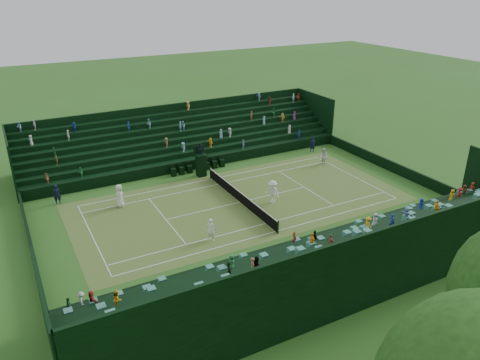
{
  "coord_description": "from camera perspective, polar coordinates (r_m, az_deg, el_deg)",
  "views": [
    {
      "loc": [
        30.39,
        -16.24,
        16.88
      ],
      "look_at": [
        0.0,
        0.0,
        2.0
      ],
      "focal_mm": 35.0,
      "sensor_mm": 36.0,
      "label": 1
    }
  ],
  "objects": [
    {
      "name": "ground",
      "position": [
        38.37,
        -0.0,
        -2.74
      ],
      "size": [
        160.0,
        160.0,
        0.0
      ],
      "primitive_type": "plane",
      "color": "#315E1D",
      "rests_on": "ground"
    },
    {
      "name": "court_surface",
      "position": [
        38.37,
        -0.0,
        -2.74
      ],
      "size": [
        12.97,
        26.77,
        0.01
      ],
      "primitive_type": "cube",
      "color": "#317426",
      "rests_on": "ground"
    },
    {
      "name": "perimeter_wall_north",
      "position": [
        47.16,
        17.29,
        1.93
      ],
      "size": [
        17.17,
        0.2,
        1.0
      ],
      "primitive_type": "cube",
      "color": "black",
      "rests_on": "ground"
    },
    {
      "name": "perimeter_wall_south",
      "position": [
        34.53,
        -24.14,
        -7.23
      ],
      "size": [
        17.17,
        0.2,
        1.0
      ],
      "primitive_type": "cube",
      "color": "black",
      "rests_on": "ground"
    },
    {
      "name": "perimeter_wall_east",
      "position": [
        31.81,
        7.29,
        -7.85
      ],
      "size": [
        0.2,
        31.77,
        1.0
      ],
      "primitive_type": "cube",
      "color": "black",
      "rests_on": "ground"
    },
    {
      "name": "perimeter_wall_west",
      "position": [
        45.21,
        -5.08,
        2.02
      ],
      "size": [
        0.2,
        31.77,
        1.0
      ],
      "primitive_type": "cube",
      "color": "black",
      "rests_on": "ground"
    },
    {
      "name": "north_grandstand",
      "position": [
        28.52,
        12.26,
        -9.78
      ],
      "size": [
        6.6,
        32.0,
        4.9
      ],
      "color": "black",
      "rests_on": "ground"
    },
    {
      "name": "south_grandstand",
      "position": [
        48.5,
        -7.09,
        4.75
      ],
      "size": [
        6.6,
        32.0,
        4.9
      ],
      "color": "black",
      "rests_on": "ground"
    },
    {
      "name": "tennis_net",
      "position": [
        38.14,
        -0.0,
        -2.03
      ],
      "size": [
        11.67,
        0.1,
        1.06
      ],
      "color": "black",
      "rests_on": "ground"
    },
    {
      "name": "umpire_chair",
      "position": [
        43.17,
        -4.8,
        2.19
      ],
      "size": [
        1.01,
        1.01,
        3.17
      ],
      "color": "black",
      "rests_on": "ground"
    },
    {
      "name": "courtside_chairs",
      "position": [
        44.62,
        -5.12,
        1.57
      ],
      "size": [
        0.48,
        5.45,
        1.04
      ],
      "color": "black",
      "rests_on": "ground"
    },
    {
      "name": "player_near_west",
      "position": [
        38.48,
        -14.46,
        -1.87
      ],
      "size": [
        0.96,
        0.64,
        1.92
      ],
      "primitive_type": "imported",
      "rotation": [
        0.0,
        0.0,
        3.1
      ],
      "color": "white",
      "rests_on": "ground"
    },
    {
      "name": "player_near_east",
      "position": [
        32.67,
        -3.58,
        -6.06
      ],
      "size": [
        0.75,
        0.71,
        1.72
      ],
      "primitive_type": "imported",
      "rotation": [
        0.0,
        0.0,
        3.79
      ],
      "color": "white",
      "rests_on": "ground"
    },
    {
      "name": "player_far_west",
      "position": [
        46.55,
        10.15,
        2.82
      ],
      "size": [
        0.83,
        0.65,
        1.67
      ],
      "primitive_type": "imported",
      "rotation": [
        0.0,
        0.0,
        0.02
      ],
      "color": "silver",
      "rests_on": "ground"
    },
    {
      "name": "player_far_east",
      "position": [
        37.99,
        3.98,
        -1.44
      ],
      "size": [
        1.45,
        1.15,
        1.96
      ],
      "primitive_type": "imported",
      "rotation": [
        0.0,
        0.0,
        0.38
      ],
      "color": "white",
      "rests_on": "ground"
    },
    {
      "name": "line_judge_north",
      "position": [
        49.97,
        8.85,
        4.32
      ],
      "size": [
        0.57,
        0.69,
        1.63
      ],
      "primitive_type": "imported",
      "rotation": [
        0.0,
        0.0,
        1.22
      ],
      "color": "black",
      "rests_on": "ground"
    },
    {
      "name": "line_judge_south",
      "position": [
        40.61,
        -21.4,
        -1.65
      ],
      "size": [
        0.42,
        0.62,
        1.64
      ],
      "primitive_type": "imported",
      "rotation": [
        0.0,
        0.0,
        1.52
      ],
      "color": "black",
      "rests_on": "ground"
    }
  ]
}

